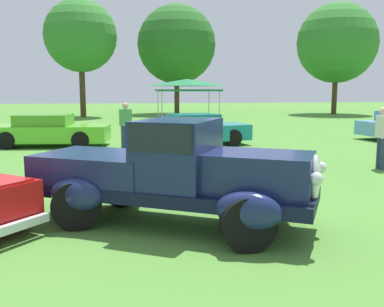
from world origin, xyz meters
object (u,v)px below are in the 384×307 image
at_px(spectator_by_row, 382,136).
at_px(feature_pickup_truck, 173,172).
at_px(spectator_between_cars, 126,124).
at_px(canopy_tent_left_field, 187,84).
at_px(show_car_teal, 197,130).
at_px(show_car_lime, 48,131).

bearing_deg(spectator_by_row, feature_pickup_truck, -146.23).
bearing_deg(spectator_between_cars, spectator_by_row, -35.17).
bearing_deg(spectator_between_cars, canopy_tent_left_field, 67.43).
xyz_separation_m(feature_pickup_truck, canopy_tent_left_field, (2.50, 16.88, 1.55)).
xyz_separation_m(show_car_teal, spectator_by_row, (4.22, -5.70, 0.31)).
height_order(show_car_teal, canopy_tent_left_field, canopy_tent_left_field).
distance_m(show_car_lime, spectator_between_cars, 3.22).
bearing_deg(spectator_between_cars, show_car_teal, 16.91).
bearing_deg(feature_pickup_truck, show_car_lime, 109.91).
relative_size(spectator_between_cars, canopy_tent_left_field, 0.51).
bearing_deg(show_car_lime, spectator_by_row, -32.06).
bearing_deg(show_car_lime, show_car_teal, -4.78).
height_order(show_car_lime, spectator_between_cars, spectator_between_cars).
relative_size(feature_pickup_truck, spectator_between_cars, 2.76).
distance_m(show_car_teal, spectator_by_row, 7.10).
distance_m(show_car_lime, show_car_teal, 5.65).
height_order(show_car_lime, canopy_tent_left_field, canopy_tent_left_field).
height_order(feature_pickup_truck, canopy_tent_left_field, canopy_tent_left_field).
bearing_deg(feature_pickup_truck, canopy_tent_left_field, 81.59).
distance_m(show_car_teal, canopy_tent_left_field, 7.34).
distance_m(spectator_by_row, canopy_tent_left_field, 13.37).
distance_m(show_car_lime, canopy_tent_left_field, 9.26).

